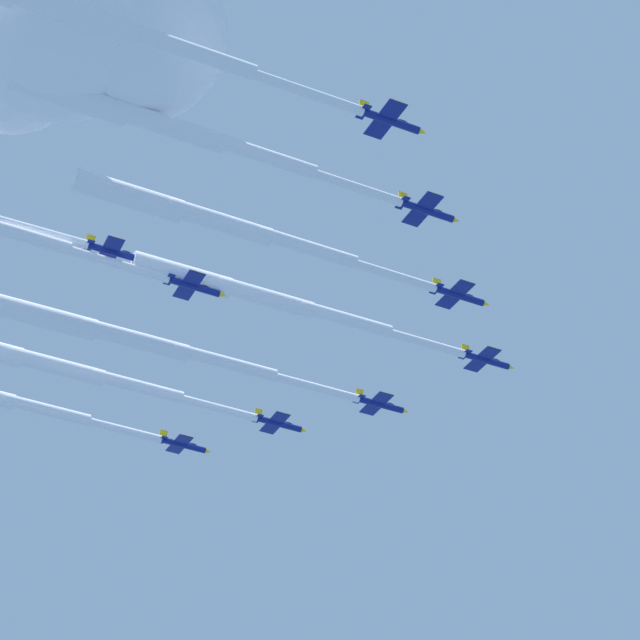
{
  "coord_description": "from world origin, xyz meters",
  "views": [
    {
      "loc": [
        78.9,
        137.56,
        57.68
      ],
      "look_at": [
        0.0,
        0.0,
        194.56
      ],
      "focal_mm": 73.08,
      "sensor_mm": 36.0,
      "label": 1
    }
  ],
  "objects_px": {
    "jet_lead": "(263,297)",
    "jet_starboard_outer": "(64,10)",
    "jet_starboard_inner": "(217,222)",
    "jet_port_inner": "(131,339)",
    "jet_port_mid": "(55,366)",
    "jet_starboard_mid": "(166,126)"
  },
  "relations": [
    {
      "from": "jet_port_inner",
      "to": "jet_starboard_inner",
      "type": "distance_m",
      "value": 29.7
    },
    {
      "from": "jet_lead",
      "to": "jet_starboard_inner",
      "type": "xyz_separation_m",
      "value": [
        14.65,
        13.32,
        -1.87
      ]
    },
    {
      "from": "jet_port_mid",
      "to": "jet_starboard_mid",
      "type": "bearing_deg",
      "value": 84.06
    },
    {
      "from": "jet_lead",
      "to": "jet_starboard_outer",
      "type": "height_order",
      "value": "jet_lead"
    },
    {
      "from": "jet_lead",
      "to": "jet_port_mid",
      "type": "distance_m",
      "value": 38.94
    },
    {
      "from": "jet_starboard_inner",
      "to": "jet_starboard_mid",
      "type": "bearing_deg",
      "value": 42.08
    },
    {
      "from": "jet_starboard_inner",
      "to": "jet_starboard_outer",
      "type": "bearing_deg",
      "value": 36.66
    },
    {
      "from": "jet_starboard_inner",
      "to": "jet_starboard_mid",
      "type": "height_order",
      "value": "jet_starboard_mid"
    },
    {
      "from": "jet_port_mid",
      "to": "jet_starboard_mid",
      "type": "distance_m",
      "value": 57.97
    },
    {
      "from": "jet_lead",
      "to": "jet_starboard_inner",
      "type": "distance_m",
      "value": 19.89
    },
    {
      "from": "jet_lead",
      "to": "jet_starboard_inner",
      "type": "relative_size",
      "value": 1.0
    },
    {
      "from": "jet_starboard_mid",
      "to": "jet_lead",
      "type": "bearing_deg",
      "value": -137.82
    },
    {
      "from": "jet_port_mid",
      "to": "jet_port_inner",
      "type": "bearing_deg",
      "value": 116.88
    },
    {
      "from": "jet_starboard_inner",
      "to": "jet_starboard_outer",
      "type": "height_order",
      "value": "jet_starboard_inner"
    },
    {
      "from": "jet_port_inner",
      "to": "jet_starboard_mid",
      "type": "xyz_separation_m",
      "value": [
        13.63,
        42.59,
        1.54
      ]
    },
    {
      "from": "jet_starboard_inner",
      "to": "jet_starboard_outer",
      "type": "relative_size",
      "value": 0.91
    },
    {
      "from": "jet_starboard_mid",
      "to": "jet_port_mid",
      "type": "bearing_deg",
      "value": -95.94
    },
    {
      "from": "jet_port_inner",
      "to": "jet_starboard_outer",
      "type": "bearing_deg",
      "value": 58.91
    },
    {
      "from": "jet_lead",
      "to": "jet_starboard_outer",
      "type": "xyz_separation_m",
      "value": [
        48.34,
        38.4,
        -3.26
      ]
    },
    {
      "from": "jet_lead",
      "to": "jet_starboard_inner",
      "type": "height_order",
      "value": "jet_lead"
    },
    {
      "from": "jet_starboard_mid",
      "to": "jet_port_inner",
      "type": "bearing_deg",
      "value": -107.75
    },
    {
      "from": "jet_port_mid",
      "to": "jet_starboard_outer",
      "type": "xyz_separation_m",
      "value": [
        25.36,
        69.8,
        -1.86
      ]
    }
  ]
}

